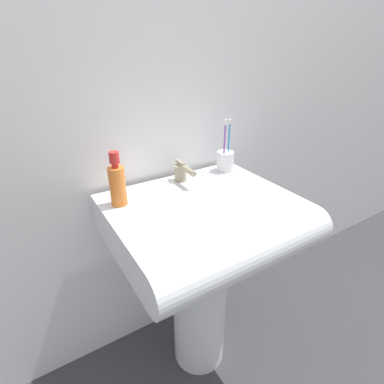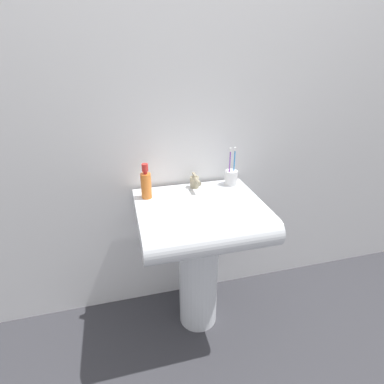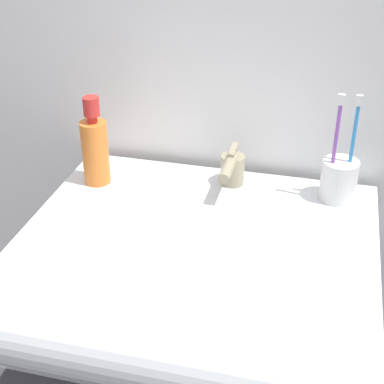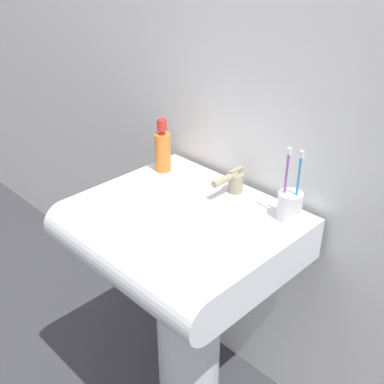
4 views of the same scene
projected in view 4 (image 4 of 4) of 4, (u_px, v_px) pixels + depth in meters
The scene contains 6 objects.
wall_back at pixel (258, 54), 1.39m from camera, with size 5.00×0.05×2.40m, color white.
sink_pedestal at pixel (189, 326), 1.64m from camera, with size 0.22×0.22×0.66m, color white.
sink_basin at pixel (176, 236), 1.41m from camera, with size 0.63×0.54×0.13m.
faucet at pixel (233, 181), 1.48m from camera, with size 0.05×0.13×0.08m.
toothbrush_cup at pixel (290, 204), 1.35m from camera, with size 0.07×0.07×0.22m.
soap_bottle at pixel (163, 150), 1.60m from camera, with size 0.05×0.05×0.18m.
Camera 4 is at (0.86, -0.84, 1.53)m, focal length 45.00 mm.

